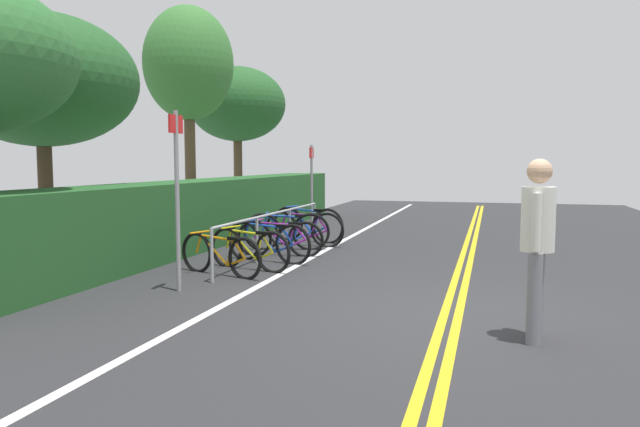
# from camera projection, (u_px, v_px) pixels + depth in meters

# --- Properties ---
(ground_plane) EXTENTS (38.42, 10.95, 0.05)m
(ground_plane) POSITION_uv_depth(u_px,v_px,m) (451.00, 318.00, 6.78)
(ground_plane) COLOR #2B2B2D
(centre_line_yellow_inner) EXTENTS (34.58, 0.10, 0.00)m
(centre_line_yellow_inner) POSITION_uv_depth(u_px,v_px,m) (458.00, 316.00, 6.76)
(centre_line_yellow_inner) COLOR gold
(centre_line_yellow_inner) RESTS_ON ground_plane
(centre_line_yellow_outer) EXTENTS (34.58, 0.10, 0.00)m
(centre_line_yellow_outer) POSITION_uv_depth(u_px,v_px,m) (444.00, 315.00, 6.80)
(centre_line_yellow_outer) COLOR gold
(centre_line_yellow_outer) RESTS_ON ground_plane
(bike_lane_stripe_white) EXTENTS (34.58, 0.12, 0.00)m
(bike_lane_stripe_white) POSITION_uv_depth(u_px,v_px,m) (232.00, 300.00, 7.53)
(bike_lane_stripe_white) COLOR white
(bike_lane_stripe_white) RESTS_ON ground_plane
(bike_rack) EXTENTS (5.22, 0.05, 0.81)m
(bike_rack) POSITION_uv_depth(u_px,v_px,m) (274.00, 223.00, 11.05)
(bike_rack) COLOR #9EA0A5
(bike_rack) RESTS_ON ground_plane
(bicycle_0) EXTENTS (0.66, 1.61, 0.68)m
(bicycle_0) POSITION_uv_depth(u_px,v_px,m) (220.00, 255.00, 9.18)
(bicycle_0) COLOR black
(bicycle_0) RESTS_ON ground_plane
(bicycle_1) EXTENTS (0.61, 1.59, 0.71)m
(bicycle_1) POSITION_uv_depth(u_px,v_px,m) (249.00, 249.00, 9.65)
(bicycle_1) COLOR black
(bicycle_1) RESTS_ON ground_plane
(bicycle_2) EXTENTS (0.57, 1.71, 0.74)m
(bicycle_2) POSITION_uv_depth(u_px,v_px,m) (268.00, 242.00, 10.40)
(bicycle_2) COLOR black
(bicycle_2) RESTS_ON ground_plane
(bicycle_3) EXTENTS (0.46, 1.65, 0.70)m
(bicycle_3) POSITION_uv_depth(u_px,v_px,m) (280.00, 238.00, 11.05)
(bicycle_3) COLOR black
(bicycle_3) RESTS_ON ground_plane
(bicycle_4) EXTENTS (0.58, 1.67, 0.77)m
(bicycle_4) POSITION_uv_depth(u_px,v_px,m) (287.00, 231.00, 11.81)
(bicycle_4) COLOR black
(bicycle_4) RESTS_ON ground_plane
(bicycle_5) EXTENTS (0.46, 1.77, 0.76)m
(bicycle_5) POSITION_uv_depth(u_px,v_px,m) (304.00, 229.00, 12.36)
(bicycle_5) COLOR black
(bicycle_5) RESTS_ON ground_plane
(bicycle_6) EXTENTS (0.60, 1.75, 0.79)m
(bicycle_6) POSITION_uv_depth(u_px,v_px,m) (308.00, 224.00, 13.02)
(bicycle_6) COLOR black
(bicycle_6) RESTS_ON ground_plane
(pedestrian) EXTENTS (0.49, 0.32, 1.78)m
(pedestrian) POSITION_uv_depth(u_px,v_px,m) (538.00, 236.00, 5.77)
(pedestrian) COLOR slate
(pedestrian) RESTS_ON ground_plane
(sign_post_near) EXTENTS (0.36, 0.06, 2.42)m
(sign_post_near) POSITION_uv_depth(u_px,v_px,m) (177.00, 184.00, 7.94)
(sign_post_near) COLOR gray
(sign_post_near) RESTS_ON ground_plane
(sign_post_far) EXTENTS (0.36, 0.06, 2.12)m
(sign_post_far) POSITION_uv_depth(u_px,v_px,m) (312.00, 181.00, 13.83)
(sign_post_far) COLOR gray
(sign_post_far) RESTS_ON ground_plane
(hedge_backdrop) EXTENTS (14.17, 1.16, 1.35)m
(hedge_backdrop) POSITION_uv_depth(u_px,v_px,m) (212.00, 210.00, 13.03)
(hedge_backdrop) COLOR #235626
(hedge_backdrop) RESTS_ON ground_plane
(tree_mid) EXTENTS (3.30, 3.30, 4.31)m
(tree_mid) POSITION_uv_depth(u_px,v_px,m) (41.00, 81.00, 10.39)
(tree_mid) COLOR #473323
(tree_mid) RESTS_ON ground_plane
(tree_far_right) EXTENTS (2.19, 2.19, 5.50)m
(tree_far_right) POSITION_uv_depth(u_px,v_px,m) (188.00, 65.00, 14.56)
(tree_far_right) COLOR brown
(tree_far_right) RESTS_ON ground_plane
(tree_extra) EXTENTS (2.96, 2.96, 4.62)m
(tree_extra) POSITION_uv_depth(u_px,v_px,m) (237.00, 105.00, 18.31)
(tree_extra) COLOR brown
(tree_extra) RESTS_ON ground_plane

